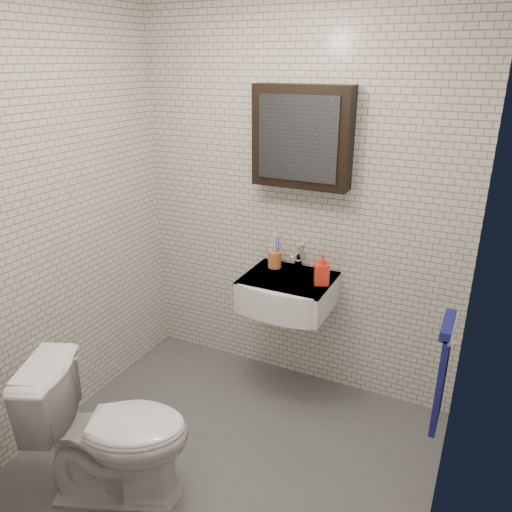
% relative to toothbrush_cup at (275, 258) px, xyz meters
% --- Properties ---
extents(ground, '(2.20, 2.00, 0.01)m').
position_rel_toothbrush_cup_xyz_m(ground, '(0.10, -0.89, -0.91)').
color(ground, '#515459').
rests_on(ground, ground).
extents(room_shell, '(2.22, 2.02, 2.51)m').
position_rel_toothbrush_cup_xyz_m(room_shell, '(0.10, -0.89, 0.56)').
color(room_shell, silver).
rests_on(room_shell, ground).
extents(washbasin, '(0.55, 0.50, 0.20)m').
position_rel_toothbrush_cup_xyz_m(washbasin, '(0.15, -0.15, -0.15)').
color(washbasin, white).
rests_on(washbasin, room_shell).
extents(faucet, '(0.06, 0.20, 0.15)m').
position_rel_toothbrush_cup_xyz_m(faucet, '(0.15, 0.04, 0.01)').
color(faucet, silver).
rests_on(faucet, washbasin).
extents(mirror_cabinet, '(0.60, 0.15, 0.60)m').
position_rel_toothbrush_cup_xyz_m(mirror_cabinet, '(0.15, 0.04, 0.79)').
color(mirror_cabinet, black).
rests_on(mirror_cabinet, room_shell).
extents(towel_rail, '(0.09, 0.30, 0.58)m').
position_rel_toothbrush_cup_xyz_m(towel_rail, '(1.14, -0.54, -0.19)').
color(towel_rail, silver).
rests_on(towel_rail, room_shell).
extents(toothbrush_cup, '(0.10, 0.10, 0.24)m').
position_rel_toothbrush_cup_xyz_m(toothbrush_cup, '(0.00, 0.00, 0.00)').
color(toothbrush_cup, '#C36730').
rests_on(toothbrush_cup, washbasin).
extents(soap_bottle, '(0.12, 0.12, 0.20)m').
position_rel_toothbrush_cup_xyz_m(soap_bottle, '(0.36, -0.11, 0.04)').
color(soap_bottle, orange).
rests_on(soap_bottle, washbasin).
extents(toilet, '(0.88, 0.70, 0.79)m').
position_rel_toothbrush_cup_xyz_m(toilet, '(-0.31, -1.30, -0.52)').
color(toilet, white).
rests_on(toilet, ground).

